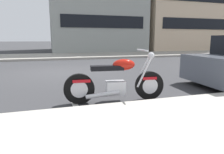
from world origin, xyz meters
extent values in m
plane|color=#333335|center=(0.00, 0.00, 0.00)|extent=(260.00, 260.00, 0.00)
cube|color=gray|center=(12.00, 7.40, 0.07)|extent=(120.00, 5.00, 0.14)
cube|color=silver|center=(0.00, -4.30, 0.00)|extent=(0.12, 2.20, 0.01)
cylinder|color=black|center=(1.63, -4.58, 0.32)|extent=(0.64, 0.17, 0.63)
cylinder|color=silver|center=(1.63, -4.58, 0.32)|extent=(0.36, 0.15, 0.35)
cylinder|color=black|center=(0.10, -4.43, 0.32)|extent=(0.64, 0.17, 0.63)
cylinder|color=silver|center=(0.10, -4.43, 0.32)|extent=(0.36, 0.15, 0.35)
cube|color=silver|center=(0.86, -4.50, 0.30)|extent=(0.42, 0.30, 0.30)
cube|color=black|center=(0.68, -4.48, 0.74)|extent=(0.70, 0.28, 0.10)
ellipsoid|color=#B7190F|center=(1.04, -4.52, 0.80)|extent=(0.50, 0.29, 0.24)
cube|color=#B20C14|center=(0.15, -4.43, 0.49)|extent=(0.38, 0.21, 0.06)
cube|color=#B20C14|center=(1.61, -4.57, 0.49)|extent=(0.33, 0.19, 0.06)
cylinder|color=silver|center=(1.49, -4.49, 0.63)|extent=(0.34, 0.08, 0.65)
cylinder|color=silver|center=(1.47, -4.63, 0.63)|extent=(0.34, 0.08, 0.65)
cylinder|color=silver|center=(1.45, -4.56, 1.10)|extent=(0.10, 0.62, 0.04)
sphere|color=silver|center=(1.65, -4.58, 0.98)|extent=(0.15, 0.15, 0.15)
cylinder|color=silver|center=(0.55, -4.61, 0.21)|extent=(0.71, 0.16, 0.16)
cylinder|color=black|center=(4.13, -3.31, 0.31)|extent=(0.63, 0.26, 0.62)
cube|color=black|center=(4.40, 9.67, 2.88)|extent=(7.68, 0.06, 1.10)
cube|color=black|center=(14.60, 9.67, 2.91)|extent=(8.47, 0.06, 1.10)
camera|label=1|loc=(-0.45, -8.52, 1.32)|focal=32.56mm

